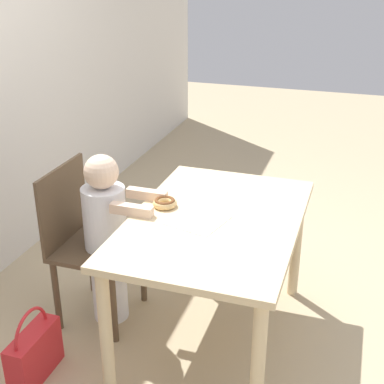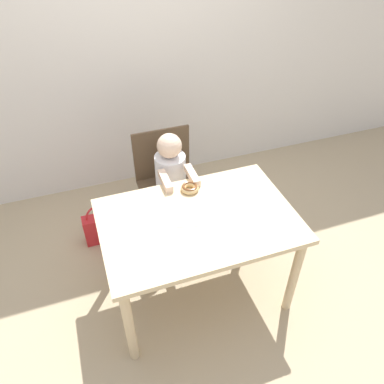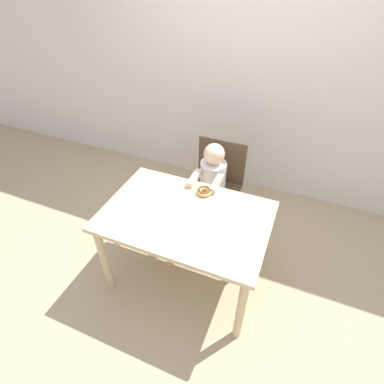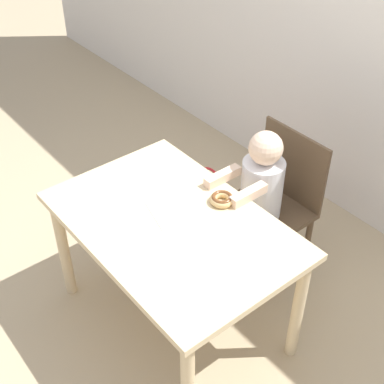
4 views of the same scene
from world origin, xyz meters
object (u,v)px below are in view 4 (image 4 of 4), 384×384
object	(u,v)px
chair	(274,202)
handbag	(212,199)
child_figure	(260,207)
donut	(222,199)

from	to	relation	value
chair	handbag	size ratio (longest dim) A/B	2.30
chair	child_figure	bearing A→B (deg)	-90.00
child_figure	donut	size ratio (longest dim) A/B	7.99
donut	handbag	world-z (taller)	donut
chair	donut	bearing A→B (deg)	-85.14
chair	donut	xyz separation A→B (m)	(0.04, -0.44, 0.27)
donut	child_figure	bearing A→B (deg)	96.69
child_figure	donut	distance (m)	0.41
donut	handbag	size ratio (longest dim) A/B	0.32
child_figure	handbag	xyz separation A→B (m)	(-0.55, 0.14, -0.36)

